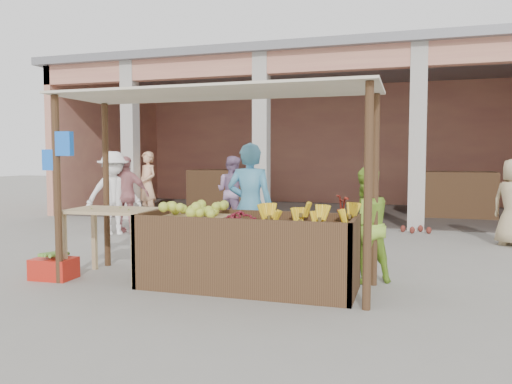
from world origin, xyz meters
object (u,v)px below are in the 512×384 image
(side_table, at_px, (112,220))
(vendor_blue, at_px, (250,202))
(fruit_stall, at_px, (247,255))
(motorcycle, at_px, (310,226))
(red_crate, at_px, (54,268))
(vendor_green, at_px, (365,222))

(side_table, height_order, vendor_blue, vendor_blue)
(fruit_stall, relative_size, motorcycle, 1.32)
(vendor_blue, distance_m, motorcycle, 1.27)
(fruit_stall, relative_size, side_table, 2.24)
(red_crate, bearing_deg, vendor_blue, 26.56)
(fruit_stall, xyz_separation_m, vendor_blue, (-0.28, 0.99, 0.55))
(red_crate, distance_m, vendor_green, 4.06)
(red_crate, bearing_deg, side_table, 21.27)
(side_table, height_order, red_crate, side_table)
(vendor_green, height_order, motorcycle, vendor_green)
(side_table, bearing_deg, vendor_blue, 28.50)
(side_table, bearing_deg, fruit_stall, -3.43)
(vendor_blue, height_order, vendor_green, vendor_blue)
(motorcycle, bearing_deg, fruit_stall, 147.20)
(vendor_green, distance_m, motorcycle, 1.58)
(fruit_stall, distance_m, red_crate, 2.58)
(red_crate, bearing_deg, fruit_stall, 3.74)
(red_crate, bearing_deg, vendor_green, 11.88)
(side_table, distance_m, red_crate, 0.98)
(red_crate, relative_size, vendor_green, 0.34)
(motorcycle, bearing_deg, red_crate, 106.18)
(red_crate, height_order, vendor_green, vendor_green)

